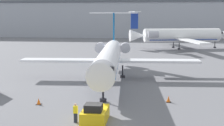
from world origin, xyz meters
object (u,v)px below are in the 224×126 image
(worker_near_tug, at_px, (76,112))
(traffic_cone_right, at_px, (168,99))
(traffic_cone_left, at_px, (39,102))
(airplane_main, at_px, (110,56))
(pushback_tug, at_px, (95,114))
(airplane_parked_far_left, at_px, (179,35))

(worker_near_tug, xyz_separation_m, traffic_cone_right, (9.02, 8.02, -0.61))
(traffic_cone_right, bearing_deg, traffic_cone_left, -169.54)
(traffic_cone_left, xyz_separation_m, traffic_cone_right, (14.54, 2.69, 0.02))
(airplane_main, relative_size, worker_near_tug, 18.02)
(pushback_tug, relative_size, worker_near_tug, 2.09)
(traffic_cone_left, bearing_deg, traffic_cone_right, 10.46)
(worker_near_tug, relative_size, airplane_parked_far_left, 0.05)
(traffic_cone_left, distance_m, traffic_cone_right, 14.79)
(traffic_cone_left, relative_size, airplane_parked_far_left, 0.02)
(airplane_main, relative_size, traffic_cone_left, 46.52)
(worker_near_tug, relative_size, traffic_cone_right, 2.42)
(worker_near_tug, bearing_deg, pushback_tug, 15.15)
(pushback_tug, relative_size, traffic_cone_right, 5.06)
(pushback_tug, bearing_deg, traffic_cone_left, 146.26)
(airplane_main, bearing_deg, airplane_parked_far_left, 72.63)
(airplane_main, xyz_separation_m, traffic_cone_right, (8.45, -12.70, -3.23))
(airplane_main, bearing_deg, worker_near_tug, -91.60)
(airplane_main, height_order, airplane_parked_far_left, airplane_parked_far_left)
(airplane_parked_far_left, bearing_deg, traffic_cone_right, -96.32)
(airplane_main, height_order, worker_near_tug, airplane_main)
(traffic_cone_left, height_order, airplane_parked_far_left, airplane_parked_far_left)
(pushback_tug, bearing_deg, airplane_parked_far_left, 78.47)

